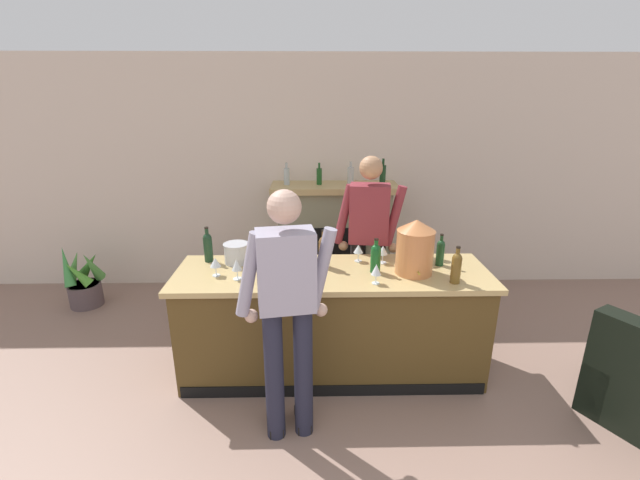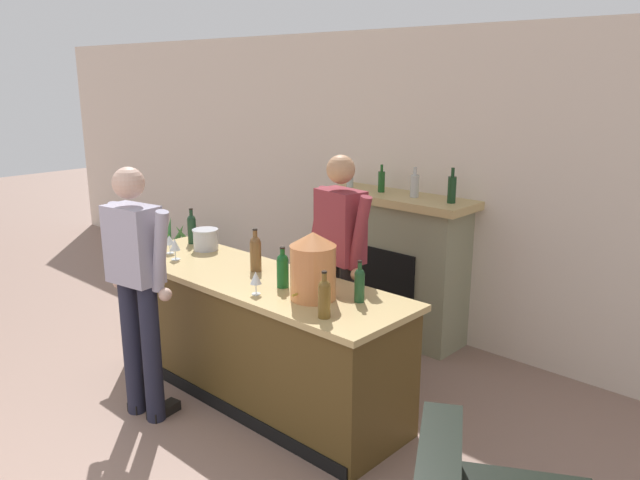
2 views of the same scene
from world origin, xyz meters
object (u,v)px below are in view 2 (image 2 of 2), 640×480
wine_glass_back_row (296,261)px  wine_glass_mid_counter (256,278)px  ice_bucket_steel (206,239)px  wine_glass_front_left (169,240)px  wine_bottle_riesling_slim (360,283)px  wine_bottle_port_short (324,297)px  potted_plant_corner (180,254)px  person_bartender (340,261)px  wine_bottle_cabernet_heavy (192,228)px  wine_glass_by_dispenser (175,245)px  fireplace_stone (396,264)px  person_customer (137,284)px  wine_glass_front_right (312,268)px  wine_bottle_rose_blush (283,269)px  copper_dispenser (313,266)px  wine_bottle_chardonnay_pale (256,252)px

wine_glass_back_row → wine_glass_mid_counter: bearing=-79.3°
ice_bucket_steel → wine_glass_front_left: bearing=-113.8°
wine_bottle_riesling_slim → wine_bottle_port_short: (0.02, -0.35, 0.01)m
potted_plant_corner → person_bartender: (3.13, -0.72, 0.71)m
potted_plant_corner → wine_glass_back_row: (3.00, -1.05, 0.77)m
wine_bottle_cabernet_heavy → wine_glass_by_dispenser: (0.31, -0.39, -0.02)m
wine_bottle_port_short → wine_glass_back_row: bearing=146.9°
fireplace_stone → ice_bucket_steel: size_ratio=7.51×
wine_bottle_port_short → wine_bottle_riesling_slim: bearing=92.9°
wine_glass_mid_counter → potted_plant_corner: bearing=153.9°
wine_glass_front_left → wine_glass_by_dispenser: size_ratio=0.89×
person_customer → wine_bottle_port_short: size_ratio=6.07×
person_bartender → wine_glass_front_right: bearing=-78.9°
fireplace_stone → person_customer: bearing=-100.2°
fireplace_stone → wine_glass_by_dispenser: fireplace_stone is taller
wine_glass_front_right → wine_bottle_rose_blush: bearing=-115.2°
fireplace_stone → wine_bottle_port_short: size_ratio=5.51×
person_customer → wine_bottle_rose_blush: size_ratio=6.22×
wine_bottle_riesling_slim → wine_bottle_cabernet_heavy: size_ratio=0.89×
copper_dispenser → wine_bottle_riesling_slim: copper_dispenser is taller
wine_bottle_rose_blush → potted_plant_corner: bearing=157.5°
wine_glass_by_dispenser → wine_glass_mid_counter: bearing=-5.5°
fireplace_stone → wine_glass_by_dispenser: bearing=-115.4°
ice_bucket_steel → wine_glass_front_left: 0.30m
wine_bottle_chardonnay_pale → person_customer: bearing=-107.3°
wine_bottle_chardonnay_pale → wine_glass_by_dispenser: (-0.68, -0.24, -0.03)m
wine_bottle_rose_blush → wine_glass_back_row: bearing=115.5°
wine_bottle_cabernet_heavy → wine_glass_front_right: 1.49m
person_customer → wine_glass_by_dispenser: person_customer is taller
wine_bottle_chardonnay_pale → wine_bottle_riesling_slim: wine_bottle_chardonnay_pale is taller
wine_glass_by_dispenser → wine_bottle_cabernet_heavy: bearing=128.6°
ice_bucket_steel → wine_glass_mid_counter: 1.21m
wine_bottle_rose_blush → wine_glass_front_right: 0.21m
wine_glass_back_row → person_bartender: bearing=69.2°
wine_bottle_riesling_slim → wine_glass_front_left: 1.85m
potted_plant_corner → wine_glass_back_row: bearing=-19.4°
wine_glass_back_row → wine_bottle_cabernet_heavy: bearing=178.7°
wine_bottle_cabernet_heavy → wine_bottle_port_short: size_ratio=1.05×
fireplace_stone → potted_plant_corner: size_ratio=2.21×
wine_bottle_riesling_slim → wine_glass_back_row: bearing=171.6°
ice_bucket_steel → wine_bottle_port_short: size_ratio=0.73×
person_customer → wine_bottle_port_short: 1.36m
wine_glass_back_row → wine_glass_front_left: size_ratio=0.99×
wine_bottle_port_short → person_customer: bearing=-158.4°
potted_plant_corner → person_bartender: bearing=-12.9°
fireplace_stone → person_bartender: bearing=-76.5°
person_customer → wine_bottle_cabernet_heavy: size_ratio=5.78×
ice_bucket_steel → wine_glass_back_row: 1.04m
fireplace_stone → wine_glass_mid_counter: bearing=-83.3°
copper_dispenser → wine_bottle_rose_blush: copper_dispenser is taller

